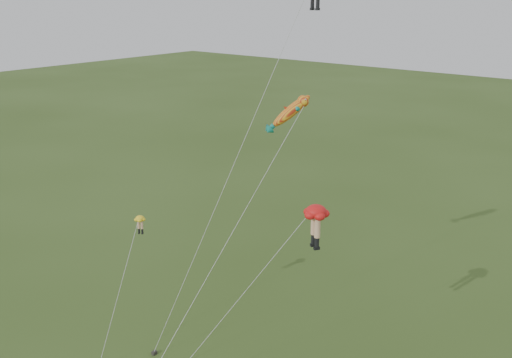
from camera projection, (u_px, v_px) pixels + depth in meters
The scene contains 4 objects.
ground at pixel (181, 357), 39.30m from camera, with size 300.00×300.00×0.00m, color #324819.
legs_kite_red_mid at pixel (314, 217), 33.71m from camera, with size 7.51×8.26×12.04m.
legs_kite_yellow at pixel (137, 230), 40.07m from camera, with size 2.21×6.19×8.95m.
fish_kite at pixel (290, 112), 40.37m from camera, with size 3.18×14.39×17.31m.
Camera 1 is at (25.17, -22.64, 24.02)m, focal length 40.00 mm.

